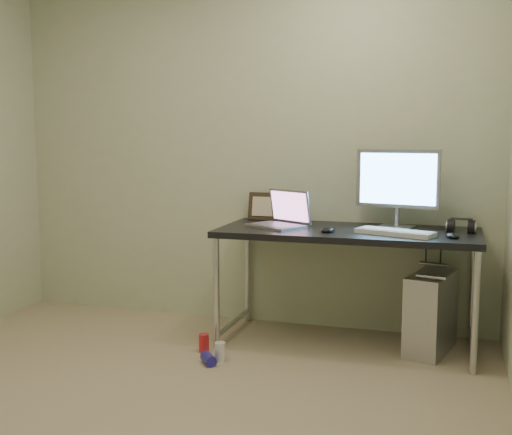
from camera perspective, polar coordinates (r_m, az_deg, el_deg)
The scene contains 17 objects.
floor at distance 3.26m, azimuth -10.89°, elevation -17.12°, with size 3.50×3.50×0.00m, color tan.
wall_back at distance 4.58m, azimuth -0.89°, elevation 6.17°, with size 3.50×0.02×2.50m, color beige.
desk at distance 4.10m, azimuth 8.14°, elevation -2.13°, with size 1.62×0.71×0.75m.
tower_computer at distance 4.16m, azimuth 15.27°, elevation -8.16°, with size 0.32×0.51×0.53m.
cable_a at distance 4.41m, azimuth 14.82°, elevation -5.25°, with size 0.01×0.01×0.70m, color black.
cable_b at distance 4.39m, azimuth 15.98°, elevation -5.61°, with size 0.01×0.01×0.72m, color black.
can_red at distance 4.07m, azimuth -4.65°, elevation -11.06°, with size 0.06×0.06×0.12m, color red.
can_white at distance 3.91m, azimuth -3.21°, elevation -11.85°, with size 0.06×0.06×0.12m, color white.
can_blue at distance 3.87m, azimuth -4.25°, elevation -12.42°, with size 0.07×0.07×0.12m, color #28209F.
laptop at distance 4.17m, azimuth 2.25°, elevation -0.06°, with size 0.44×0.41×0.24m.
monitor at distance 4.18m, azimuth 12.47°, elevation 3.07°, with size 0.53×0.20×0.50m.
keyboard at distance 3.92m, azimuth 12.26°, elevation -1.30°, with size 0.47×0.15×0.03m, color silver.
mouse_right at distance 3.88m, azimuth 17.07°, elevation -1.47°, with size 0.07×0.11×0.04m, color black.
mouse_left at distance 3.96m, azimuth 6.39°, elevation -1.00°, with size 0.08×0.12×0.04m, color black.
headphones at distance 4.12m, azimuth 17.78°, elevation -0.85°, with size 0.17×0.10×0.11m.
picture_frame at distance 4.50m, azimuth 0.83°, elevation 1.00°, with size 0.24×0.03×0.19m, color #2D2316.
webcam at distance 4.45m, azimuth 4.22°, elevation 0.67°, with size 0.04×0.03×0.11m.
Camera 1 is at (1.42, -2.61, 1.34)m, focal length 45.00 mm.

